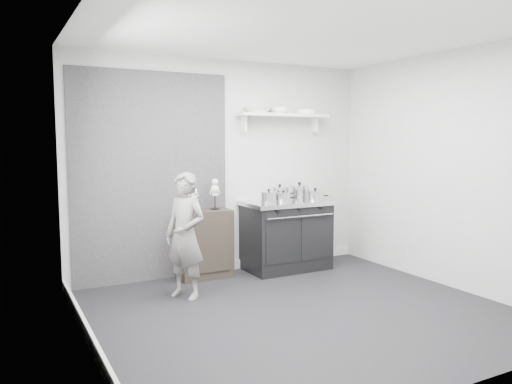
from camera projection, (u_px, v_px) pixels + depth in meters
ground at (300, 312)px, 4.94m from camera, size 4.00×4.00×0.00m
room_shell at (286, 146)px, 4.86m from camera, size 4.02×3.62×2.71m
wall_shelf at (283, 116)px, 6.58m from camera, size 1.30×0.26×0.24m
stove at (286, 235)px, 6.53m from camera, size 1.13×0.71×0.91m
side_cabinet at (204, 244)px, 6.14m from camera, size 0.65×0.38×0.84m
child at (185, 236)px, 5.32m from camera, size 0.54×0.59×1.35m
pot_front_left at (269, 197)px, 6.27m from camera, size 0.30×0.21×0.18m
pot_back_left at (280, 193)px, 6.54m from camera, size 0.32×0.23×0.21m
pot_back_right at (299, 192)px, 6.70m from camera, size 0.35×0.26×0.23m
pot_front_right at (315, 196)px, 6.47m from camera, size 0.32×0.23×0.17m
pot_front_center at (284, 197)px, 6.30m from camera, size 0.27×0.18×0.15m
skeleton_full at (194, 194)px, 6.01m from camera, size 0.11×0.07×0.41m
skeleton_torso at (215, 192)px, 6.14m from camera, size 0.12×0.08×0.44m
bowl_large at (258, 110)px, 6.38m from camera, size 0.33×0.33×0.08m
bowl_small at (279, 111)px, 6.53m from camera, size 0.23×0.23×0.07m
plate_stack at (306, 112)px, 6.73m from camera, size 0.25×0.25×0.06m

